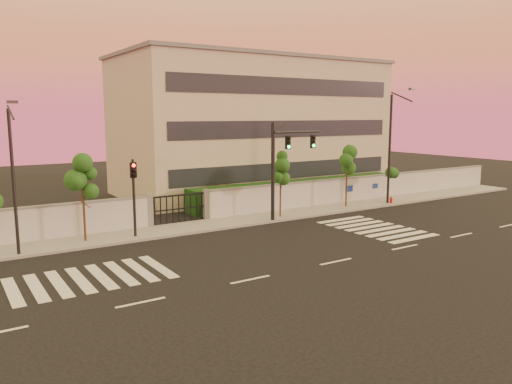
% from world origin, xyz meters
% --- Properties ---
extents(ground, '(120.00, 120.00, 0.00)m').
position_xyz_m(ground, '(0.00, 0.00, 0.00)').
color(ground, black).
rests_on(ground, ground).
extents(sidewalk, '(60.00, 3.00, 0.15)m').
position_xyz_m(sidewalk, '(0.00, 10.50, 0.07)').
color(sidewalk, gray).
rests_on(sidewalk, ground).
extents(perimeter_wall, '(60.00, 0.36, 2.20)m').
position_xyz_m(perimeter_wall, '(0.10, 12.00, 1.07)').
color(perimeter_wall, '#B7B9BE').
rests_on(perimeter_wall, ground).
extents(hedge_row, '(41.00, 4.25, 1.80)m').
position_xyz_m(hedge_row, '(1.17, 14.74, 0.82)').
color(hedge_row, '#103814').
rests_on(hedge_row, ground).
extents(institutional_building, '(24.40, 12.40, 12.25)m').
position_xyz_m(institutional_building, '(9.00, 21.99, 6.16)').
color(institutional_building, beige).
rests_on(institutional_building, ground).
extents(road_markings, '(57.00, 7.62, 0.02)m').
position_xyz_m(road_markings, '(-1.58, 3.76, 0.01)').
color(road_markings, silver).
rests_on(road_markings, ground).
extents(street_tree_c, '(1.53, 1.22, 4.83)m').
position_xyz_m(street_tree_c, '(-9.44, 10.40, 3.56)').
color(street_tree_c, '#382314').
rests_on(street_tree_c, ground).
extents(street_tree_d, '(1.40, 1.11, 4.72)m').
position_xyz_m(street_tree_d, '(3.76, 9.97, 3.47)').
color(street_tree_d, '#382314').
rests_on(street_tree_d, ground).
extents(street_tree_e, '(1.49, 1.18, 4.92)m').
position_xyz_m(street_tree_e, '(10.29, 10.34, 3.62)').
color(street_tree_e, '#382314').
rests_on(street_tree_e, ground).
extents(street_tree_f, '(1.37, 1.09, 3.73)m').
position_xyz_m(street_tree_f, '(14.61, 10.04, 2.75)').
color(street_tree_f, '#382314').
rests_on(street_tree_f, ground).
extents(traffic_signal_main, '(4.22, 0.49, 6.67)m').
position_xyz_m(traffic_signal_main, '(3.47, 9.26, 4.22)').
color(traffic_signal_main, black).
rests_on(traffic_signal_main, ground).
extents(traffic_signal_secondary, '(0.36, 0.35, 4.66)m').
position_xyz_m(traffic_signal_secondary, '(-6.73, 9.85, 2.96)').
color(traffic_signal_secondary, black).
rests_on(traffic_signal_secondary, ground).
extents(streetlight_west, '(0.47, 1.88, 7.83)m').
position_xyz_m(streetlight_west, '(-13.02, 9.28, 4.23)').
color(streetlight_west, black).
rests_on(streetlight_west, ground).
extents(streetlight_east, '(0.55, 2.20, 9.16)m').
position_xyz_m(streetlight_east, '(14.20, 9.50, 4.95)').
color(streetlight_east, black).
rests_on(streetlight_east, ground).
extents(fire_hydrant, '(0.25, 0.25, 0.67)m').
position_xyz_m(fire_hydrant, '(14.26, 9.38, 0.33)').
color(fire_hydrant, red).
rests_on(fire_hydrant, ground).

